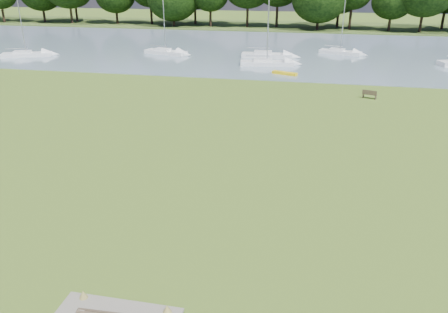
% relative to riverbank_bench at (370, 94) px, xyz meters
% --- Properties ---
extents(ground, '(220.00, 220.00, 0.00)m').
position_rel_riverbank_bench_xyz_m(ground, '(-10.99, -16.87, -0.40)').
color(ground, olive).
extents(river, '(220.00, 40.00, 0.10)m').
position_rel_riverbank_bench_xyz_m(river, '(-10.99, 25.13, -0.40)').
color(river, gray).
rests_on(river, ground).
extents(far_bank, '(220.00, 20.00, 0.40)m').
position_rel_riverbank_bench_xyz_m(far_bank, '(-10.99, 55.13, -0.40)').
color(far_bank, '#4C6626').
rests_on(far_bank, ground).
extents(riverbank_bench, '(1.33, 0.80, 0.79)m').
position_rel_riverbank_bench_xyz_m(riverbank_bench, '(0.00, 0.00, 0.00)').
color(riverbank_bench, brown).
rests_on(riverbank_bench, ground).
extents(kayak, '(2.92, 1.66, 0.29)m').
position_rel_riverbank_bench_xyz_m(kayak, '(-8.25, 8.38, -0.20)').
color(kayak, yellow).
rests_on(kayak, river).
extents(sailboat_2, '(6.62, 2.71, 8.27)m').
position_rel_riverbank_bench_xyz_m(sailboat_2, '(-10.85, 13.21, 0.12)').
color(sailboat_2, white).
rests_on(sailboat_2, river).
extents(sailboat_3, '(5.88, 3.37, 7.18)m').
position_rel_riverbank_bench_xyz_m(sailboat_3, '(-1.72, 23.15, 0.08)').
color(sailboat_3, white).
rests_on(sailboat_3, river).
extents(sailboat_4, '(6.73, 2.17, 8.71)m').
position_rel_riverbank_bench_xyz_m(sailboat_4, '(-11.41, 18.26, 0.18)').
color(sailboat_4, white).
rests_on(sailboat_4, river).
extents(sailboat_5, '(6.52, 4.00, 8.91)m').
position_rel_riverbank_bench_xyz_m(sailboat_5, '(-43.41, 12.80, 0.11)').
color(sailboat_5, white).
rests_on(sailboat_5, river).
extents(sailboat_6, '(6.39, 3.30, 7.96)m').
position_rel_riverbank_bench_xyz_m(sailboat_6, '(-25.53, 18.33, 0.10)').
color(sailboat_6, white).
rests_on(sailboat_6, river).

